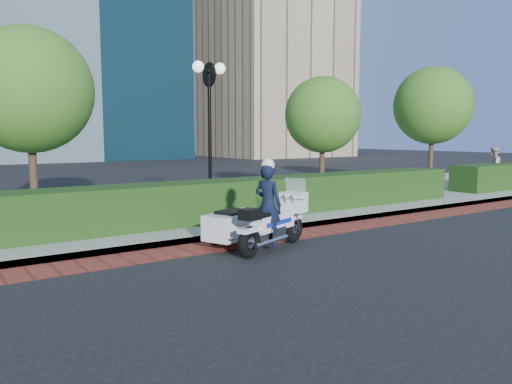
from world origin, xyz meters
TOP-DOWN VIEW (x-y plane):
  - ground at (0.00, 0.00)m, footprint 120.00×120.00m
  - brick_strip at (0.00, 1.50)m, footprint 60.00×1.00m
  - sidewalk at (0.00, 6.00)m, footprint 60.00×8.00m
  - hedge_main at (0.00, 3.60)m, footprint 18.00×1.20m
  - lamppost at (1.00, 5.20)m, footprint 1.02×0.70m
  - tree_b at (-3.50, 6.50)m, footprint 3.20×3.20m
  - tree_c at (6.50, 6.50)m, footprint 2.80×2.80m
  - tree_d at (13.00, 6.50)m, footprint 3.40×3.40m
  - tower_right at (28.00, 38.00)m, footprint 14.00×12.00m
  - police_motorcycle at (-0.41, 0.82)m, footprint 2.35×1.74m
  - pedestrian at (14.28, 4.30)m, footprint 0.87×0.70m

SIDE VIEW (x-z plane):
  - ground at x=0.00m, z-range 0.00..0.00m
  - brick_strip at x=0.00m, z-range 0.00..0.01m
  - sidewalk at x=0.00m, z-range 0.00..0.15m
  - police_motorcycle at x=-0.41m, z-range -0.29..1.56m
  - hedge_main at x=0.00m, z-range 0.15..1.15m
  - pedestrian at x=14.28m, z-range 0.15..1.84m
  - lamppost at x=1.00m, z-range 0.85..5.06m
  - tree_c at x=6.50m, z-range 0.90..5.20m
  - tree_b at x=-3.50m, z-range 0.99..5.88m
  - tree_d at x=13.00m, z-range 1.03..6.19m
  - tower_right at x=28.00m, z-range 0.00..28.00m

